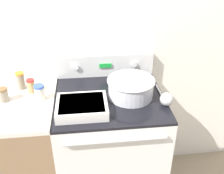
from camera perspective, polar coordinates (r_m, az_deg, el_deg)
The scene contains 11 objects.
kitchen_wall at distance 1.95m, azimuth -1.77°, elevation 11.28°, with size 8.00×0.05×2.50m.
stove_range at distance 2.04m, azimuth -0.52°, elevation -13.40°, with size 0.72×0.70×0.95m.
control_panel at distance 1.97m, azimuth -1.53°, elevation 4.84°, with size 0.72×0.07×0.17m.
side_counter at distance 2.08m, azimuth -17.69°, elevation -13.94°, with size 0.48×0.67×0.96m.
mixing_bowl at distance 1.71m, azimuth 4.12°, elevation 0.04°, with size 0.31×0.31×0.13m.
casserole_dish at distance 1.60m, azimuth -6.58°, elevation -4.15°, with size 0.31×0.26×0.06m.
ladle at distance 1.68m, azimuth 11.74°, elevation -2.54°, with size 0.09×0.29×0.09m.
spice_jar_blue_cap at distance 1.72m, azimuth -15.46°, elevation -1.22°, with size 0.06×0.06×0.10m.
spice_jar_red_cap at distance 1.82m, azimuth -17.22°, elevation 0.24°, with size 0.05×0.05×0.10m.
spice_jar_orange_cap at distance 1.88m, azimuth -19.26°, elevation 1.31°, with size 0.06×0.06×0.12m.
spice_jar_brown_cap at distance 1.79m, azimuth -22.54°, elevation -1.56°, with size 0.06×0.06×0.09m.
Camera 1 is at (-0.15, -1.14, 1.88)m, focal length 42.00 mm.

